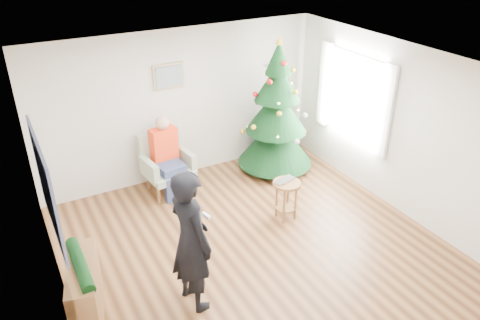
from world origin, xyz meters
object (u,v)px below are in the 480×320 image
standing_man (191,241)px  stool (286,200)px  christmas_tree (276,112)px  console (86,294)px  armchair (167,170)px

standing_man → stool: bearing=-74.6°
christmas_tree → stool: christmas_tree is taller
christmas_tree → console: (-3.85, -2.10, -0.70)m
console → stool: bearing=25.2°
armchair → standing_man: bearing=-110.8°
stool → console: 3.20m
christmas_tree → armchair: bearing=174.4°
stool → console: (-3.13, -0.65, 0.08)m
stool → standing_man: 2.24m
christmas_tree → armchair: christmas_tree is taller
standing_man → console: (-1.18, 0.29, -0.50)m
armchair → standing_man: size_ratio=0.56×
christmas_tree → armchair: size_ratio=2.41×
christmas_tree → standing_man: 3.59m
stool → standing_man: bearing=-154.3°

